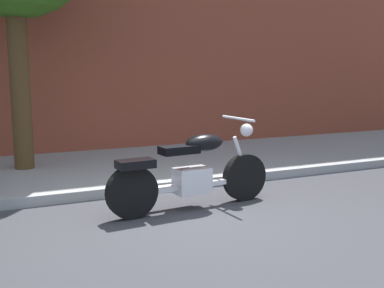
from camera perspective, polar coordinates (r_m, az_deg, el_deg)
The scene contains 3 objects.
ground_plane at distance 5.37m, azimuth 1.21°, elevation -9.69°, with size 60.00×60.00×0.00m, color #38383D.
sidewalk at distance 8.09m, azimuth -8.07°, elevation -2.86°, with size 22.82×3.20×0.14m, color #989898.
motorcycle at distance 5.77m, azimuth -0.05°, elevation -3.58°, with size 2.25×0.70×1.13m.
Camera 1 is at (-2.19, -4.59, 1.72)m, focal length 43.03 mm.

